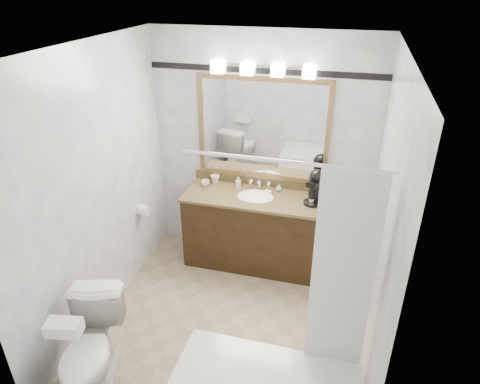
# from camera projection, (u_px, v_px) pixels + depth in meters

# --- Properties ---
(room) EXTENTS (2.42, 2.62, 2.52)m
(room) POSITION_uv_depth(u_px,v_px,m) (227.00, 209.00, 3.47)
(room) COLOR #9A8868
(room) RESTS_ON ground
(vanity) EXTENTS (1.53, 0.58, 0.97)m
(vanity) POSITION_uv_depth(u_px,v_px,m) (255.00, 229.00, 4.71)
(vanity) COLOR black
(vanity) RESTS_ON ground
(mirror) EXTENTS (1.40, 0.04, 1.10)m
(mirror) POSITION_uv_depth(u_px,v_px,m) (262.00, 130.00, 4.45)
(mirror) COLOR olive
(mirror) RESTS_ON room
(vanity_light_bar) EXTENTS (1.02, 0.14, 0.12)m
(vanity_light_bar) POSITION_uv_depth(u_px,v_px,m) (263.00, 69.00, 4.11)
(vanity_light_bar) COLOR silver
(vanity_light_bar) RESTS_ON room
(accent_stripe) EXTENTS (2.40, 0.01, 0.06)m
(accent_stripe) POSITION_uv_depth(u_px,v_px,m) (264.00, 71.00, 4.19)
(accent_stripe) COLOR black
(accent_stripe) RESTS_ON room
(tp_roll) EXTENTS (0.11, 0.12, 0.12)m
(tp_roll) POSITION_uv_depth(u_px,v_px,m) (144.00, 210.00, 4.55)
(tp_roll) COLOR white
(tp_roll) RESTS_ON room
(toilet) EXTENTS (0.62, 0.84, 0.77)m
(toilet) POSITION_uv_depth(u_px,v_px,m) (91.00, 351.00, 3.27)
(toilet) COLOR white
(toilet) RESTS_ON ground
(tissue_box) EXTENTS (0.26, 0.17, 0.10)m
(tissue_box) POSITION_uv_depth(u_px,v_px,m) (64.00, 328.00, 2.90)
(tissue_box) COLOR white
(tissue_box) RESTS_ON toilet
(coffee_maker) EXTENTS (0.20, 0.23, 0.36)m
(coffee_maker) POSITION_uv_depth(u_px,v_px,m) (316.00, 186.00, 4.33)
(coffee_maker) COLOR black
(coffee_maker) RESTS_ON vanity
(cup_left) EXTENTS (0.10, 0.10, 0.07)m
(cup_left) POSITION_uv_depth(u_px,v_px,m) (206.00, 183.00, 4.72)
(cup_left) COLOR white
(cup_left) RESTS_ON vanity
(cup_right) EXTENTS (0.11, 0.11, 0.09)m
(cup_right) POSITION_uv_depth(u_px,v_px,m) (215.00, 179.00, 4.79)
(cup_right) COLOR white
(cup_right) RESTS_ON vanity
(soap_bottle_a) EXTENTS (0.07, 0.07, 0.12)m
(soap_bottle_a) POSITION_uv_depth(u_px,v_px,m) (238.00, 182.00, 4.68)
(soap_bottle_a) COLOR white
(soap_bottle_a) RESTS_ON vanity
(soap_bottle_b) EXTENTS (0.07, 0.07, 0.08)m
(soap_bottle_b) POSITION_uv_depth(u_px,v_px,m) (279.00, 188.00, 4.62)
(soap_bottle_b) COLOR white
(soap_bottle_b) RESTS_ON vanity
(soap_bar) EXTENTS (0.08, 0.06, 0.02)m
(soap_bar) POSITION_uv_depth(u_px,v_px,m) (268.00, 192.00, 4.59)
(soap_bar) COLOR beige
(soap_bar) RESTS_ON vanity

